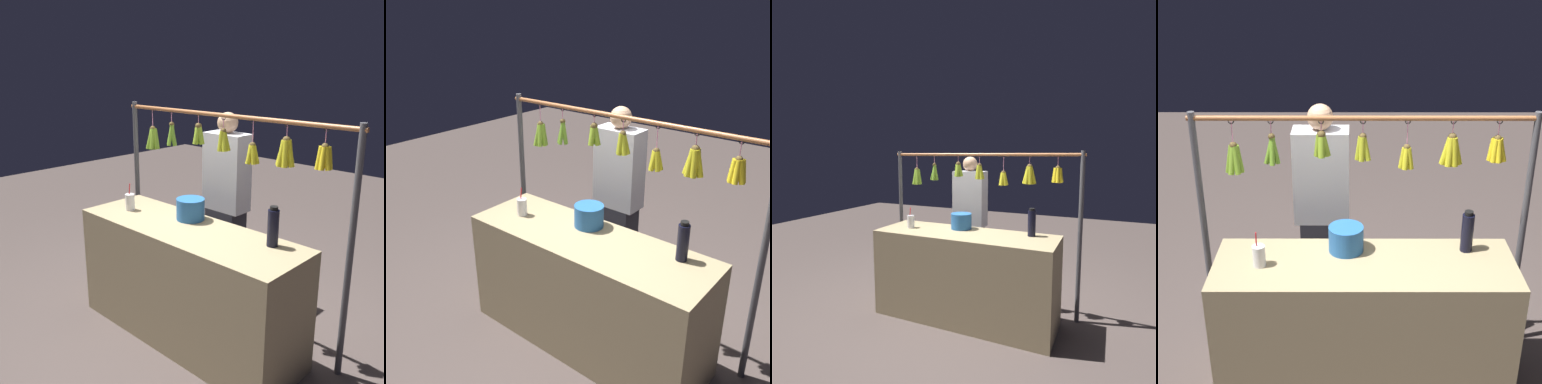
# 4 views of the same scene
# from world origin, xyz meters

# --- Properties ---
(ground_plane) EXTENTS (12.00, 12.00, 0.00)m
(ground_plane) POSITION_xyz_m (0.00, 0.00, 0.00)
(ground_plane) COLOR #4C403C
(market_counter) EXTENTS (1.82, 0.60, 0.89)m
(market_counter) POSITION_xyz_m (0.00, 0.00, 0.45)
(market_counter) COLOR tan
(market_counter) RESTS_ON ground
(display_rack) EXTENTS (2.16, 0.13, 1.71)m
(display_rack) POSITION_xyz_m (-0.02, -0.40, 1.26)
(display_rack) COLOR #4C4C51
(display_rack) RESTS_ON ground
(water_bottle) EXTENTS (0.07, 0.07, 0.27)m
(water_bottle) POSITION_xyz_m (-0.63, -0.15, 1.02)
(water_bottle) COLOR black
(water_bottle) RESTS_ON market_counter
(blue_bucket) EXTENTS (0.22, 0.22, 0.16)m
(blue_bucket) POSITION_xyz_m (0.11, -0.15, 0.97)
(blue_bucket) COLOR #2762AB
(blue_bucket) RESTS_ON market_counter
(drink_cup) EXTENTS (0.08, 0.08, 0.22)m
(drink_cup) POSITION_xyz_m (0.62, 0.03, 0.96)
(drink_cup) COLOR silver
(drink_cup) RESTS_ON market_counter
(vendor_person) EXTENTS (0.39, 0.21, 1.64)m
(vendor_person) POSITION_xyz_m (0.29, -0.79, 0.81)
(vendor_person) COLOR #2D2D38
(vendor_person) RESTS_ON ground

